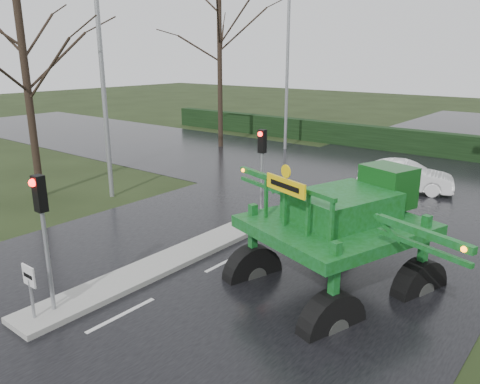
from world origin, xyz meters
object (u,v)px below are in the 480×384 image
Objects in this scene: keep_left_sign at (30,283)px; traffic_signal_mid at (262,155)px; white_sedan at (404,191)px; street_light_left_near at (105,58)px; crop_sprayer at (259,204)px; street_light_left_far at (292,57)px; traffic_signal_near at (42,215)px.

traffic_signal_mid reaches higher than keep_left_sign.
traffic_signal_mid is 0.84× the size of white_sedan.
street_light_left_near is 10.38m from crop_sprayer.
keep_left_sign is 0.14× the size of street_light_left_near.
street_light_left_far reaches higher than traffic_signal_mid.
white_sedan is (2.71, 7.57, -2.59)m from traffic_signal_mid.
street_light_left_far reaches higher than white_sedan.
crop_sprayer is (2.52, -3.55, -0.46)m from traffic_signal_mid.
traffic_signal_near is (0.00, 0.49, 1.53)m from keep_left_sign.
white_sedan is (2.71, 16.07, -2.59)m from traffic_signal_near.
street_light_left_near is 14.49m from white_sedan.
keep_left_sign is 1.61m from traffic_signal_near.
street_light_left_far is at bearing 90.00° from street_light_left_near.
street_light_left_near is at bearing -167.79° from traffic_signal_mid.
traffic_signal_near is 0.46× the size of crop_sprayer.
keep_left_sign is at bearing -96.99° from crop_sprayer.
street_light_left_far is (0.00, 14.00, 0.00)m from street_light_left_near.
crop_sprayer is 11.32m from white_sedan.
traffic_signal_mid is 4.38m from crop_sprayer.
keep_left_sign is 0.38× the size of traffic_signal_near.
traffic_signal_mid is at bearing 90.00° from keep_left_sign.
traffic_signal_mid is at bearing 143.22° from crop_sprayer.
street_light_left_far is at bearing 118.86° from traffic_signal_mid.
white_sedan is at bearing 70.32° from traffic_signal_mid.
traffic_signal_near is at bearing 153.98° from white_sedan.
street_light_left_near is 2.38× the size of white_sedan.
keep_left_sign reaches higher than white_sedan.
street_light_left_near is at bearing 132.59° from keep_left_sign.
traffic_signal_near reaches higher than keep_left_sign.
traffic_signal_mid is (0.00, 8.99, 1.53)m from keep_left_sign.
street_light_left_far reaches higher than keep_left_sign.
traffic_signal_mid is 0.35× the size of street_light_left_far.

